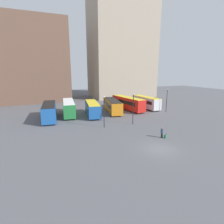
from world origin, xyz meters
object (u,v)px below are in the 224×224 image
bus_2 (92,108)px  lamp_post_2 (133,106)px  bus_3 (112,105)px  bus_0 (49,111)px  lamp_post_0 (104,109)px  bus_5 (146,102)px  traveler (162,132)px  bus_4 (128,103)px  bus_1 (69,107)px  lamp_post_1 (167,99)px  suitcase (165,136)px

bus_2 → lamp_post_2: lamp_post_2 is taller
bus_3 → lamp_post_2: bearing=-171.3°
bus_0 → lamp_post_0: (8.70, -9.26, 1.54)m
bus_5 → traveler: (-9.50, -19.47, -0.74)m
bus_4 → lamp_post_0: bearing=129.8°
bus_3 → lamp_post_2: size_ratio=1.83×
bus_1 → bus_4: bus_4 is taller
bus_3 → bus_4: size_ratio=0.90×
bus_0 → lamp_post_2: size_ratio=1.73×
bus_0 → bus_4: bearing=-78.0°
bus_0 → lamp_post_2: bearing=-119.1°
lamp_post_1 → lamp_post_0: bearing=-162.6°
bus_2 → lamp_post_1: 17.98m
bus_4 → bus_5: 5.33m
bus_0 → bus_3: size_ratio=0.94×
bus_5 → traveler: 21.67m
bus_2 → lamp_post_0: bearing=-174.1°
bus_0 → lamp_post_2: (14.35, -9.45, 1.64)m
lamp_post_0 → bus_3: bearing=61.1°
bus_4 → lamp_post_2: size_ratio=2.03×
traveler → suitcase: (0.31, -0.42, -0.67)m
bus_4 → bus_0: bearing=89.3°
traveler → lamp_post_0: bearing=31.7°
bus_3 → traveler: bearing=-168.5°
bus_5 → suitcase: 21.95m
bus_0 → bus_1: (4.24, 2.32, -0.01)m
bus_0 → bus_5: (24.60, 2.30, -0.08)m
bus_2 → traveler: (5.95, -17.17, -0.67)m
bus_5 → lamp_post_0: lamp_post_0 is taller
bus_4 → lamp_post_1: 9.78m
bus_1 → bus_2: bus_1 is taller
bus_2 → bus_3: (5.44, 1.41, 0.03)m
bus_2 → bus_5: (15.45, 2.30, 0.07)m
bus_3 → lamp_post_0: lamp_post_0 is taller
bus_4 → lamp_post_2: 13.12m
bus_4 → traveler: size_ratio=7.40×
bus_3 → lamp_post_1: size_ratio=1.87×
bus_2 → bus_5: 15.62m
bus_5 → bus_0: bearing=91.3°
bus_0 → bus_4: (19.28, 2.60, 0.02)m
bus_1 → lamp_post_1: bearing=-98.9°
bus_2 → lamp_post_2: 10.93m
traveler → lamp_post_1: 17.98m
traveler → lamp_post_2: bearing=-1.7°
bus_1 → lamp_post_1: 23.26m
bus_2 → bus_5: bus_5 is taller
lamp_post_1 → bus_0: bearing=172.3°
lamp_post_0 → lamp_post_2: bearing=-1.8°
lamp_post_2 → bus_1: bearing=130.7°
lamp_post_0 → lamp_post_1: (17.97, 5.65, 0.04)m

